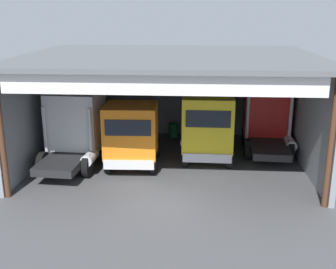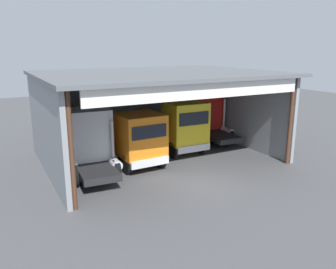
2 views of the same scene
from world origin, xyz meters
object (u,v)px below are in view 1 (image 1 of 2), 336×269
(oil_drum, at_px, (173,130))
(tool_cart, at_px, (268,133))
(truck_yellow_center_left_bay, at_px, (207,128))
(truck_white_yard_outside, at_px, (75,128))
(truck_orange_right_bay, at_px, (132,134))
(truck_red_left_bay, at_px, (268,116))

(oil_drum, bearing_deg, tool_cart, -4.06)
(truck_yellow_center_left_bay, bearing_deg, tool_cart, -132.07)
(truck_yellow_center_left_bay, height_order, oil_drum, truck_yellow_center_left_bay)
(truck_white_yard_outside, bearing_deg, truck_yellow_center_left_bay, 9.76)
(truck_white_yard_outside, bearing_deg, tool_cart, 28.16)
(oil_drum, relative_size, tool_cart, 0.87)
(truck_orange_right_bay, distance_m, truck_yellow_center_left_bay, 3.85)
(truck_white_yard_outside, bearing_deg, truck_orange_right_bay, -1.48)
(truck_orange_right_bay, distance_m, truck_red_left_bay, 7.85)
(truck_orange_right_bay, relative_size, truck_yellow_center_left_bay, 1.17)
(truck_white_yard_outside, distance_m, truck_red_left_bay, 10.45)
(truck_white_yard_outside, xyz_separation_m, oil_drum, (4.65, 5.13, -1.50))
(tool_cart, bearing_deg, truck_white_yard_outside, -155.50)
(truck_white_yard_outside, relative_size, tool_cart, 4.98)
(truck_white_yard_outside, distance_m, oil_drum, 7.08)
(oil_drum, xyz_separation_m, tool_cart, (5.72, -0.41, 0.06))
(truck_orange_right_bay, bearing_deg, tool_cart, -148.47)
(truck_white_yard_outside, relative_size, truck_yellow_center_left_bay, 1.19)
(oil_drum, bearing_deg, truck_white_yard_outside, -132.20)
(truck_orange_right_bay, height_order, oil_drum, truck_orange_right_bay)
(truck_yellow_center_left_bay, relative_size, truck_red_left_bay, 0.80)
(truck_white_yard_outside, xyz_separation_m, truck_yellow_center_left_bay, (6.61, 0.71, -0.07))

